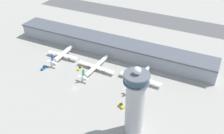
{
  "coord_description": "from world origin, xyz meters",
  "views": [
    {
      "loc": [
        104.9,
        -139.67,
        139.38
      ],
      "look_at": [
        22.96,
        27.9,
        13.09
      ],
      "focal_mm": 40.0,
      "sensor_mm": 36.0,
      "label": 1
    }
  ],
  "objects_px": {
    "control_tower": "(135,102)",
    "airplane_gate_charlie": "(140,78)",
    "service_truck_fuel": "(121,106)",
    "airplane_gate_alpha": "(62,55)",
    "service_truck_catering": "(44,68)",
    "service_truck_baggage": "(80,68)",
    "airplane_gate_bravo": "(96,67)"
  },
  "relations": [
    {
      "from": "control_tower",
      "to": "service_truck_fuel",
      "type": "xyz_separation_m",
      "value": [
        -17.69,
        18.48,
        -25.78
      ]
    },
    {
      "from": "control_tower",
      "to": "service_truck_fuel",
      "type": "height_order",
      "value": "control_tower"
    },
    {
      "from": "control_tower",
      "to": "service_truck_fuel",
      "type": "distance_m",
      "value": 36.32
    },
    {
      "from": "airplane_gate_bravo",
      "to": "service_truck_baggage",
      "type": "distance_m",
      "value": 16.13
    },
    {
      "from": "airplane_gate_bravo",
      "to": "service_truck_catering",
      "type": "relative_size",
      "value": 5.94
    },
    {
      "from": "airplane_gate_bravo",
      "to": "control_tower",
      "type": "bearing_deg",
      "value": -41.62
    },
    {
      "from": "service_truck_baggage",
      "to": "airplane_gate_bravo",
      "type": "bearing_deg",
      "value": 19.58
    },
    {
      "from": "airplane_gate_alpha",
      "to": "service_truck_baggage",
      "type": "bearing_deg",
      "value": -18.34
    },
    {
      "from": "airplane_gate_charlie",
      "to": "service_truck_catering",
      "type": "bearing_deg",
      "value": -167.18
    },
    {
      "from": "control_tower",
      "to": "airplane_gate_charlie",
      "type": "bearing_deg",
      "value": 105.98
    },
    {
      "from": "airplane_gate_alpha",
      "to": "service_truck_baggage",
      "type": "xyz_separation_m",
      "value": [
        26.95,
        -8.93,
        -3.72
      ]
    },
    {
      "from": "service_truck_fuel",
      "to": "service_truck_baggage",
      "type": "height_order",
      "value": "service_truck_fuel"
    },
    {
      "from": "airplane_gate_alpha",
      "to": "service_truck_catering",
      "type": "xyz_separation_m",
      "value": [
        -5.01,
        -23.74,
        -3.5
      ]
    },
    {
      "from": "control_tower",
      "to": "airplane_gate_bravo",
      "type": "distance_m",
      "value": 85.56
    },
    {
      "from": "control_tower",
      "to": "airplane_gate_alpha",
      "type": "relative_size",
      "value": 1.55
    },
    {
      "from": "airplane_gate_alpha",
      "to": "service_truck_catering",
      "type": "height_order",
      "value": "airplane_gate_alpha"
    },
    {
      "from": "airplane_gate_bravo",
      "to": "service_truck_baggage",
      "type": "xyz_separation_m",
      "value": [
        -14.92,
        -5.31,
        -3.07
      ]
    },
    {
      "from": "airplane_gate_alpha",
      "to": "service_truck_fuel",
      "type": "distance_m",
      "value": 94.68
    },
    {
      "from": "airplane_gate_bravo",
      "to": "service_truck_fuel",
      "type": "bearing_deg",
      "value": -39.54
    },
    {
      "from": "airplane_gate_bravo",
      "to": "service_truck_catering",
      "type": "distance_m",
      "value": 51.09
    },
    {
      "from": "airplane_gate_alpha",
      "to": "service_truck_baggage",
      "type": "distance_m",
      "value": 28.63
    },
    {
      "from": "service_truck_baggage",
      "to": "airplane_gate_charlie",
      "type": "bearing_deg",
      "value": 5.88
    },
    {
      "from": "airplane_gate_bravo",
      "to": "airplane_gate_charlie",
      "type": "relative_size",
      "value": 1.05
    },
    {
      "from": "service_truck_catering",
      "to": "service_truck_fuel",
      "type": "height_order",
      "value": "service_truck_fuel"
    },
    {
      "from": "airplane_gate_alpha",
      "to": "airplane_gate_bravo",
      "type": "relative_size",
      "value": 0.83
    },
    {
      "from": "service_truck_catering",
      "to": "service_truck_fuel",
      "type": "xyz_separation_m",
      "value": [
        90.81,
        -16.15,
        0.0
      ]
    },
    {
      "from": "airplane_gate_charlie",
      "to": "service_truck_baggage",
      "type": "bearing_deg",
      "value": -174.12
    },
    {
      "from": "airplane_gate_alpha",
      "to": "service_truck_fuel",
      "type": "xyz_separation_m",
      "value": [
        85.8,
        -39.89,
        -3.5
      ]
    },
    {
      "from": "airplane_gate_bravo",
      "to": "airplane_gate_charlie",
      "type": "height_order",
      "value": "airplane_gate_charlie"
    },
    {
      "from": "service_truck_catering",
      "to": "service_truck_baggage",
      "type": "distance_m",
      "value": 35.23
    },
    {
      "from": "service_truck_baggage",
      "to": "service_truck_fuel",
      "type": "bearing_deg",
      "value": -27.75
    },
    {
      "from": "service_truck_catering",
      "to": "airplane_gate_charlie",
      "type": "bearing_deg",
      "value": 12.82
    }
  ]
}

